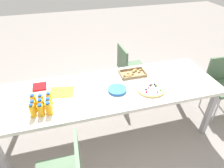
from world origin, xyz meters
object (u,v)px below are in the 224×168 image
Objects in this scene: paper_folder at (62,92)px; party_table at (109,92)px; juice_bottle_1 at (41,110)px; chair_far_right at (129,66)px; juice_bottle_3 at (33,106)px; juice_bottle_7 at (41,100)px; napkin_stack at (40,87)px; juice_bottle_4 at (41,105)px; plate_stack at (117,90)px; juice_bottle_8 at (49,99)px; chair_end at (222,82)px; juice_bottle_5 at (49,104)px; juice_bottle_6 at (34,101)px; fruit_pizza at (150,88)px; snack_tray at (132,74)px; juice_bottle_0 at (33,111)px; juice_bottle_2 at (49,108)px.

party_table is at bearing -7.54° from paper_folder.
juice_bottle_1 reaches higher than party_table.
juice_bottle_3 reaches higher than chair_far_right.
paper_folder is (0.21, 0.16, -0.06)m from juice_bottle_7.
party_table is 17.09× the size of napkin_stack.
juice_bottle_4 is at bearing -85.47° from napkin_stack.
juice_bottle_8 is at bearing -177.89° from plate_stack.
chair_end is 2.32m from juice_bottle_5.
juice_bottle_6 is at bearing -59.68° from chair_far_right.
juice_bottle_1 is at bearing -89.32° from juice_bottle_7.
fruit_pizza is at bearing -12.27° from paper_folder.
napkin_stack is at bearing 94.53° from juice_bottle_4.
juice_bottle_3 and juice_bottle_4 have the same top height.
juice_bottle_5 is at bearing -94.03° from juice_bottle_8.
snack_tray is (-0.17, -0.57, 0.24)m from chair_far_right.
chair_far_right is 2.58× the size of snack_tray.
chair_far_right is at bearing 56.09° from party_table.
party_table is at bearing -149.39° from snack_tray.
juice_bottle_0 is 0.47× the size of snack_tray.
juice_bottle_8 reaches higher than juice_bottle_1.
party_table is 18.32× the size of juice_bottle_8.
juice_bottle_0 is 0.48m from napkin_stack.
snack_tray is (-1.28, 0.18, 0.24)m from chair_end.
juice_bottle_4 is at bearing -137.92° from juice_bottle_8.
party_table is 18.86× the size of juice_bottle_1.
juice_bottle_5 is 0.07m from juice_bottle_8.
snack_tray is at bearing -19.34° from chair_far_right.
fruit_pizza is (1.10, -0.05, -0.05)m from juice_bottle_8.
juice_bottle_4 is 1.18m from fruit_pizza.
chair_far_right is 1.56m from juice_bottle_7.
paper_folder is (0.28, 0.24, -0.06)m from juice_bottle_3.
juice_bottle_0 reaches higher than plate_stack.
juice_bottle_6 is at bearing -178.57° from plate_stack.
juice_bottle_5 is at bearing 26.36° from juice_bottle_0.
juice_bottle_7 reaches higher than fruit_pizza.
snack_tray is at bearing 30.61° from party_table.
juice_bottle_2 reaches higher than juice_bottle_5.
fruit_pizza is at bearing -75.54° from snack_tray.
juice_bottle_1 is 0.10m from juice_bottle_3.
chair_far_right is 0.64m from snack_tray.
plate_stack is at bearing 168.52° from fruit_pizza.
juice_bottle_2 is 0.55× the size of paper_folder.
snack_tray is 2.14× the size of napkin_stack.
juice_bottle_7 is 0.41× the size of fruit_pizza.
party_table is 0.12m from plate_stack.
juice_bottle_6 reaches higher than fruit_pizza.
juice_bottle_3 is 0.96× the size of juice_bottle_8.
juice_bottle_6 is 1.25m from fruit_pizza.
juice_bottle_5 is (-2.29, -0.20, 0.29)m from chair_end.
paper_folder is at bearing 67.42° from juice_bottle_2.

